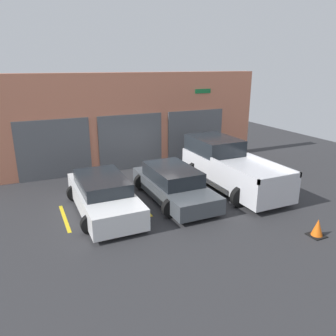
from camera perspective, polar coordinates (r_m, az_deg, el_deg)
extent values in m
plane|color=#2D2D30|center=(13.91, -1.59, -3.28)|extent=(28.00, 28.00, 0.00)
cube|color=#D17A5B|center=(16.30, -6.27, 8.13)|extent=(13.71, 0.60, 4.60)
cube|color=#595B60|center=(15.41, -19.20, 3.04)|extent=(3.19, 0.08, 2.68)
cube|color=#595B60|center=(16.11, -6.44, 4.52)|extent=(3.19, 0.08, 2.68)
cube|color=#595B60|center=(17.53, 4.79, 5.64)|extent=(3.19, 0.08, 2.68)
cube|color=#197238|center=(17.40, 6.11, 13.17)|extent=(0.90, 0.03, 0.22)
cube|color=silver|center=(13.77, 11.19, -0.72)|extent=(1.89, 5.41, 0.98)
cube|color=#1E2328|center=(14.72, 8.02, 4.00)|extent=(1.74, 2.44, 0.67)
cube|color=silver|center=(12.15, 11.19, -0.31)|extent=(0.08, 2.98, 0.18)
cube|color=silver|center=(13.25, 17.57, 0.70)|extent=(0.08, 2.98, 0.18)
cube|color=silver|center=(11.66, 18.94, -1.72)|extent=(1.89, 0.08, 0.18)
cylinder|color=black|center=(14.77, 4.71, -0.46)|extent=(0.78, 0.22, 0.78)
cylinder|color=black|center=(15.63, 10.06, 0.33)|extent=(0.78, 0.22, 0.78)
cylinder|color=black|center=(12.15, 12.47, -4.91)|extent=(0.78, 0.22, 0.78)
cylinder|color=black|center=(13.17, 18.30, -3.62)|extent=(0.78, 0.22, 0.78)
cube|color=white|center=(11.69, -11.17, -5.22)|extent=(1.73, 4.49, 0.70)
cube|color=#1E2328|center=(11.59, -11.46, -2.45)|extent=(1.52, 2.47, 0.43)
cylinder|color=black|center=(12.90, -15.88, -4.21)|extent=(0.61, 0.22, 0.61)
cylinder|color=black|center=(13.18, -9.39, -3.29)|extent=(0.61, 0.22, 0.61)
cylinder|color=black|center=(10.38, -13.33, -9.49)|extent=(0.61, 0.22, 0.61)
cylinder|color=black|center=(10.72, -5.33, -8.16)|extent=(0.61, 0.22, 0.61)
cube|color=#474C51|center=(12.54, 0.95, -3.53)|extent=(1.71, 4.54, 0.57)
cube|color=#1E2328|center=(12.45, 0.74, -1.01)|extent=(1.51, 2.50, 0.53)
cylinder|color=black|center=(13.52, -4.49, -2.42)|extent=(0.67, 0.22, 0.67)
cylinder|color=black|center=(14.06, 1.22, -1.56)|extent=(0.67, 0.22, 0.67)
cylinder|color=black|center=(11.11, 0.61, -6.95)|extent=(0.67, 0.22, 0.67)
cylinder|color=black|center=(11.77, 7.23, -5.64)|extent=(0.67, 0.22, 0.67)
cube|color=gold|center=(11.69, -17.54, -8.33)|extent=(0.12, 2.20, 0.01)
cube|color=gold|center=(12.22, -4.83, -6.35)|extent=(0.12, 2.20, 0.01)
cube|color=gold|center=(13.30, 6.23, -4.36)|extent=(0.12, 2.20, 0.01)
cube|color=gold|center=(14.79, 15.31, -2.60)|extent=(0.12, 2.20, 0.01)
cube|color=black|center=(11.06, 24.43, -10.64)|extent=(0.47, 0.47, 0.03)
cone|color=orange|center=(10.94, 24.60, -9.43)|extent=(0.36, 0.36, 0.55)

